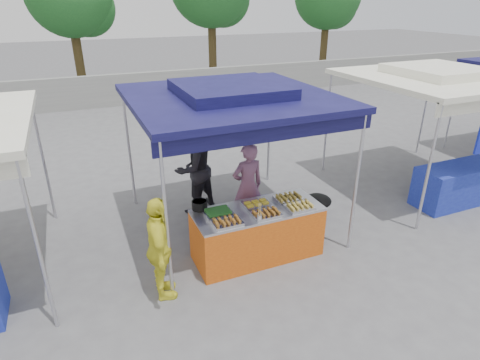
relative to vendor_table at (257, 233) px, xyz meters
name	(u,v)px	position (x,y,z in m)	size (l,w,h in m)	color
ground_plane	(254,252)	(0.00, 0.10, -0.43)	(80.00, 80.00, 0.00)	#5B5A5D
back_wall	(135,89)	(0.00, 11.10, 0.17)	(40.00, 0.25, 1.20)	gray
main_canopy	(231,96)	(0.00, 1.07, 1.94)	(3.20, 3.20, 2.57)	silver
neighbor_stall_right	(447,119)	(4.50, 0.67, 1.18)	(3.20, 3.20, 2.57)	silver
vendor_table	(257,233)	(0.00, 0.00, 0.00)	(2.00, 0.80, 0.85)	#C35011
food_tray_fl	(227,222)	(-0.60, -0.24, 0.46)	(0.42, 0.30, 0.07)	silver
food_tray_fm	(266,214)	(0.02, -0.24, 0.46)	(0.42, 0.30, 0.07)	silver
food_tray_fr	(300,207)	(0.60, -0.24, 0.46)	(0.42, 0.30, 0.07)	silver
food_tray_bl	(218,212)	(-0.62, 0.08, 0.46)	(0.42, 0.30, 0.07)	silver
food_tray_bm	(256,204)	(0.03, 0.10, 0.46)	(0.42, 0.30, 0.07)	silver
food_tray_br	(288,198)	(0.58, 0.08, 0.46)	(0.42, 0.30, 0.07)	silver
cooking_pot	(200,205)	(-0.82, 0.35, 0.49)	(0.24, 0.24, 0.14)	black
skewer_cup	(260,218)	(-0.12, -0.32, 0.47)	(0.07, 0.07, 0.09)	silver
wok_burner	(317,211)	(1.22, 0.18, 0.03)	(0.46, 0.46, 0.77)	black
crate_left	(224,234)	(-0.35, 0.57, -0.27)	(0.52, 0.37, 0.31)	#1423A4
crate_right	(261,221)	(0.43, 0.74, -0.28)	(0.49, 0.34, 0.29)	#1423A4
crate_stacked	(261,207)	(0.43, 0.74, 0.01)	(0.46, 0.32, 0.28)	#1423A4
vendor_woman	(248,186)	(0.24, 0.92, 0.37)	(0.58, 0.38, 1.59)	#8A5878
helper_man	(194,168)	(-0.45, 1.88, 0.45)	(0.85, 0.66, 1.75)	black
customer_person	(160,250)	(-1.61, -0.35, 0.33)	(0.89, 0.37, 1.51)	yellow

